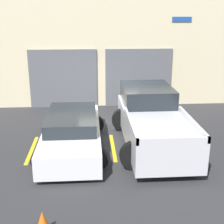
{
  "coord_description": "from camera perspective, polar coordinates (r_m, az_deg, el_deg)",
  "views": [
    {
      "loc": [
        -0.72,
        -11.58,
        4.41
      ],
      "look_at": [
        0.0,
        -1.42,
        1.1
      ],
      "focal_mm": 50.0,
      "sensor_mm": 36.0,
      "label": 1
    }
  ],
  "objects": [
    {
      "name": "shophouse_building",
      "position": [
        14.99,
        -1.33,
        11.22
      ],
      "size": [
        12.77,
        0.68,
        5.36
      ],
      "color": "beige",
      "rests_on": "ground"
    },
    {
      "name": "traffic_cone",
      "position": [
        6.94,
        -12.53,
        -19.33
      ],
      "size": [
        0.47,
        0.47,
        0.55
      ],
      "color": "black",
      "rests_on": "ground"
    },
    {
      "name": "ground_plane",
      "position": [
        12.42,
        -0.47,
        -2.8
      ],
      "size": [
        28.0,
        28.0,
        0.0
      ],
      "primitive_type": "plane",
      "color": "#2D2D30"
    },
    {
      "name": "pickup_truck",
      "position": [
        10.75,
        7.34,
        -1.5
      ],
      "size": [
        2.58,
        5.02,
        1.78
      ],
      "color": "silver",
      "rests_on": "ground"
    },
    {
      "name": "parking_stripe_centre",
      "position": [
        11.16,
        14.33,
        -5.85
      ],
      "size": [
        0.12,
        2.2,
        0.01
      ],
      "primitive_type": "cube",
      "color": "gold",
      "rests_on": "ground"
    },
    {
      "name": "parking_stripe_far_left",
      "position": [
        10.8,
        -14.45,
        -6.68
      ],
      "size": [
        0.12,
        2.2,
        0.01
      ],
      "primitive_type": "cube",
      "color": "gold",
      "rests_on": "ground"
    },
    {
      "name": "sedan_white",
      "position": [
        10.43,
        -7.3,
        -3.65
      ],
      "size": [
        2.23,
        4.71,
        1.22
      ],
      "color": "white",
      "rests_on": "ground"
    },
    {
      "name": "parking_stripe_left",
      "position": [
        10.64,
        0.19,
        -6.46
      ],
      "size": [
        0.12,
        2.2,
        0.01
      ],
      "primitive_type": "cube",
      "color": "gold",
      "rests_on": "ground"
    }
  ]
}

